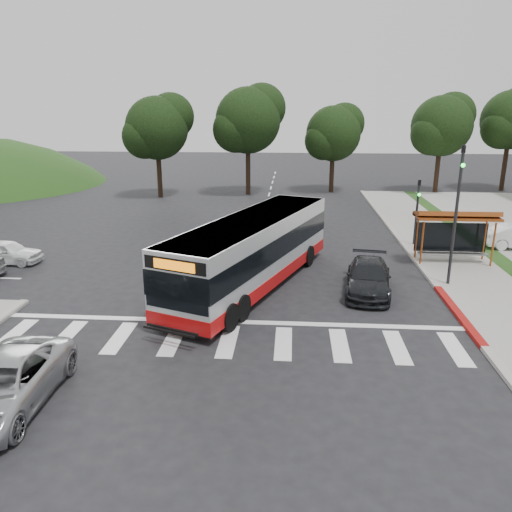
# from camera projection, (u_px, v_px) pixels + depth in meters

# --- Properties ---
(ground) EXTENTS (140.00, 140.00, 0.00)m
(ground) POSITION_uv_depth(u_px,v_px,m) (242.00, 292.00, 22.73)
(ground) COLOR black
(ground) RESTS_ON ground
(sidewalk_east) EXTENTS (4.00, 40.00, 0.12)m
(sidewalk_east) POSITION_uv_depth(u_px,v_px,m) (439.00, 248.00, 29.58)
(sidewalk_east) COLOR gray
(sidewalk_east) RESTS_ON ground
(curb_east) EXTENTS (0.30, 40.00, 0.15)m
(curb_east) POSITION_uv_depth(u_px,v_px,m) (405.00, 247.00, 29.72)
(curb_east) COLOR #9E9991
(curb_east) RESTS_ON ground
(curb_east_red) EXTENTS (0.32, 6.00, 0.15)m
(curb_east_red) POSITION_uv_depth(u_px,v_px,m) (458.00, 314.00, 20.17)
(curb_east_red) COLOR maroon
(curb_east_red) RESTS_ON ground
(crosswalk_ladder) EXTENTS (18.00, 2.60, 0.01)m
(crosswalk_ladder) POSITION_uv_depth(u_px,v_px,m) (228.00, 341.00, 17.96)
(crosswalk_ladder) COLOR silver
(crosswalk_ladder) RESTS_ON ground
(bus_shelter) EXTENTS (4.20, 1.60, 2.86)m
(bus_shelter) POSITION_uv_depth(u_px,v_px,m) (456.00, 221.00, 26.17)
(bus_shelter) COLOR #954418
(bus_shelter) RESTS_ON sidewalk_east
(traffic_signal_ne_tall) EXTENTS (0.18, 0.37, 6.50)m
(traffic_signal_ne_tall) POSITION_uv_depth(u_px,v_px,m) (457.00, 205.00, 22.36)
(traffic_signal_ne_tall) COLOR black
(traffic_signal_ne_tall) RESTS_ON ground
(traffic_signal_ne_short) EXTENTS (0.18, 0.37, 4.00)m
(traffic_signal_ne_short) POSITION_uv_depth(u_px,v_px,m) (417.00, 206.00, 29.45)
(traffic_signal_ne_short) COLOR black
(traffic_signal_ne_short) RESTS_ON ground
(tree_ne_a) EXTENTS (6.16, 5.74, 9.30)m
(tree_ne_a) POSITION_uv_depth(u_px,v_px,m) (442.00, 125.00, 46.55)
(tree_ne_a) COLOR black
(tree_ne_a) RESTS_ON parking_lot
(tree_ne_b) EXTENTS (6.16, 5.74, 10.02)m
(tree_ne_b) POSITION_uv_depth(u_px,v_px,m) (512.00, 119.00, 47.81)
(tree_ne_b) COLOR black
(tree_ne_b) RESTS_ON ground
(tree_north_a) EXTENTS (6.60, 6.15, 10.17)m
(tree_north_a) POSITION_uv_depth(u_px,v_px,m) (249.00, 119.00, 45.74)
(tree_north_a) COLOR black
(tree_north_a) RESTS_ON ground
(tree_north_b) EXTENTS (5.72, 5.33, 8.43)m
(tree_north_b) POSITION_uv_depth(u_px,v_px,m) (334.00, 133.00, 47.45)
(tree_north_b) COLOR black
(tree_north_b) RESTS_ON ground
(tree_north_c) EXTENTS (6.16, 5.74, 9.30)m
(tree_north_c) POSITION_uv_depth(u_px,v_px,m) (158.00, 127.00, 44.57)
(tree_north_c) COLOR black
(tree_north_c) RESTS_ON ground
(transit_bus) EXTENTS (7.07, 12.73, 3.25)m
(transit_bus) POSITION_uv_depth(u_px,v_px,m) (253.00, 253.00, 23.02)
(transit_bus) COLOR silver
(transit_bus) RESTS_ON ground
(pedestrian) EXTENTS (0.61, 0.41, 1.65)m
(pedestrian) POSITION_uv_depth(u_px,v_px,m) (232.00, 295.00, 20.12)
(pedestrian) COLOR silver
(pedestrian) RESTS_ON ground
(dark_sedan) EXTENTS (2.61, 5.00, 1.38)m
(dark_sedan) POSITION_uv_depth(u_px,v_px,m) (368.00, 277.00, 22.55)
(dark_sedan) COLOR black
(dark_sedan) RESTS_ON ground
(silver_suv_south) EXTENTS (2.51, 5.25, 1.45)m
(silver_suv_south) POSITION_uv_depth(u_px,v_px,m) (3.00, 384.00, 13.85)
(silver_suv_south) COLOR #AEB0B4
(silver_suv_south) RESTS_ON ground
(west_car_white) EXTENTS (3.76, 1.67, 1.26)m
(west_car_white) POSITION_uv_depth(u_px,v_px,m) (7.00, 252.00, 26.68)
(west_car_white) COLOR white
(west_car_white) RESTS_ON ground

